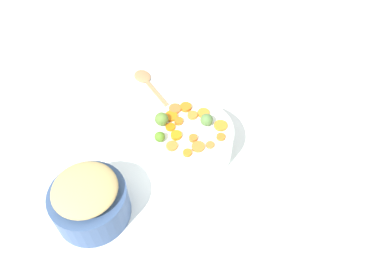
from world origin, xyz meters
name	(u,v)px	position (x,y,z in m)	size (l,w,h in m)	color
tabletop	(186,158)	(0.00, 0.00, 0.01)	(2.40, 2.40, 0.02)	white
serving_bowl_carrots	(192,141)	(-0.01, -0.03, 0.07)	(0.25, 0.25, 0.10)	white
metal_pot	(91,203)	(0.11, 0.30, 0.07)	(0.20, 0.20, 0.10)	#354E7C
stuffing_mound	(85,189)	(0.11, 0.30, 0.15)	(0.17, 0.17, 0.04)	tan
carrot_slice_0	(172,146)	(0.01, 0.05, 0.13)	(0.03, 0.03, 0.01)	orange
carrot_slice_1	(179,121)	(0.04, -0.03, 0.13)	(0.03, 0.03, 0.01)	orange
carrot_slice_2	(221,126)	(-0.07, -0.08, 0.13)	(0.04, 0.04, 0.01)	orange
carrot_slice_3	(171,127)	(0.05, 0.00, 0.13)	(0.03, 0.03, 0.01)	orange
carrot_slice_4	(194,137)	(-0.03, 0.00, 0.13)	(0.02, 0.02, 0.01)	orange
carrot_slice_5	(176,135)	(0.02, 0.02, 0.13)	(0.03, 0.03, 0.01)	orange
carrot_slice_6	(193,115)	(0.02, -0.07, 0.13)	(0.03, 0.03, 0.01)	orange
carrot_slice_7	(203,113)	(0.00, -0.10, 0.13)	(0.04, 0.04, 0.01)	orange
carrot_slice_8	(210,145)	(-0.08, -0.01, 0.13)	(0.02, 0.02, 0.01)	orange
carrot_slice_9	(186,107)	(0.06, -0.09, 0.13)	(0.03, 0.03, 0.01)	orange
carrot_slice_10	(171,116)	(0.07, -0.04, 0.13)	(0.04, 0.04, 0.01)	orange
carrot_slice_11	(221,137)	(-0.09, -0.05, 0.13)	(0.03, 0.03, 0.01)	orange
carrot_slice_12	(198,147)	(-0.05, 0.02, 0.13)	(0.04, 0.04, 0.01)	orange
carrot_slice_13	(187,153)	(-0.04, 0.05, 0.13)	(0.02, 0.02, 0.01)	orange
carrot_slice_14	(175,109)	(0.08, -0.07, 0.13)	(0.04, 0.04, 0.01)	orange
brussels_sprout_0	(161,120)	(0.08, 0.00, 0.14)	(0.04, 0.04, 0.04)	#5A7E32
brussels_sprout_1	(207,120)	(-0.03, -0.07, 0.14)	(0.04, 0.04, 0.04)	#537C3D
brussels_sprout_2	(160,137)	(0.05, 0.05, 0.14)	(0.03, 0.03, 0.03)	#558624
wooden_spoon	(148,83)	(0.29, -0.19, 0.03)	(0.26, 0.14, 0.01)	#AB794F
casserole_dish	(365,184)	(-0.49, -0.16, 0.07)	(0.25, 0.25, 0.09)	white
dish_towel	(264,77)	(-0.05, -0.45, 0.02)	(0.15, 0.14, 0.01)	#9CAFBD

